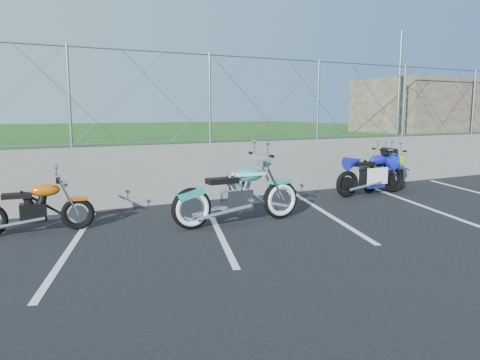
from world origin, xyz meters
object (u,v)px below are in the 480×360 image
naked_orange (36,209)px  sportbike_green (385,173)px  sportbike_blue (372,175)px  cruiser_turquoise (239,196)px

naked_orange → sportbike_green: bearing=9.1°
sportbike_blue → naked_orange: bearing=-178.2°
sportbike_blue → sportbike_green: bearing=24.3°
naked_orange → sportbike_blue: bearing=6.9°
naked_orange → sportbike_blue: 7.53m
naked_orange → sportbike_green: 8.30m
cruiser_turquoise → naked_orange: cruiser_turquoise is taller
cruiser_turquoise → sportbike_green: (4.98, 1.49, -0.06)m
sportbike_green → cruiser_turquoise: bearing=179.8°
cruiser_turquoise → sportbike_blue: (4.23, 1.15, -0.03)m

